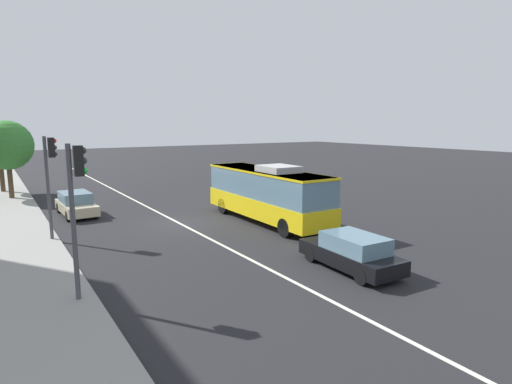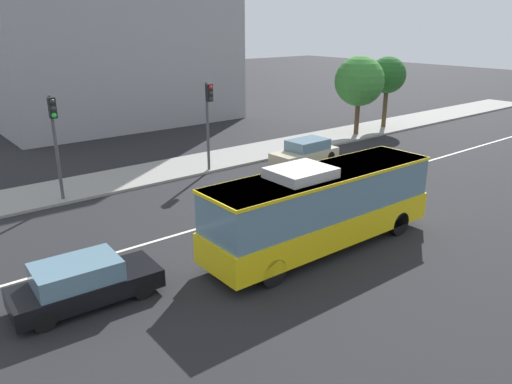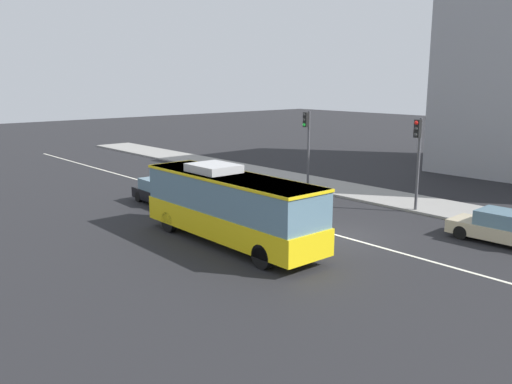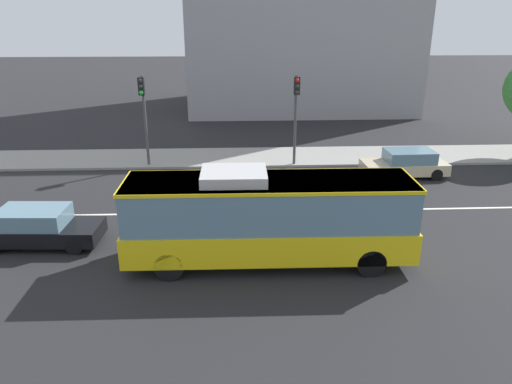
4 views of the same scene
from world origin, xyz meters
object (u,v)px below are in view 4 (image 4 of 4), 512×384
object	(u,v)px
transit_bus	(268,215)
sedan_black	(39,227)
sedan_beige	(406,164)
traffic_light_mid_block	(296,105)
traffic_light_near_corner	(143,106)

from	to	relation	value
transit_bus	sedan_black	xyz separation A→B (m)	(-8.67, 1.78, -1.09)
transit_bus	sedan_beige	distance (m)	12.31
sedan_black	traffic_light_mid_block	distance (m)	14.74
traffic_light_mid_block	sedan_black	bearing A→B (deg)	-49.75
transit_bus	sedan_black	bearing A→B (deg)	168.97
sedan_beige	sedan_black	distance (m)	18.35
sedan_black	transit_bus	bearing A→B (deg)	-8.86
sedan_black	traffic_light_mid_block	xyz separation A→B (m)	(10.97, 9.42, 2.84)
sedan_beige	traffic_light_near_corner	size ratio (longest dim) A/B	0.88
transit_bus	traffic_light_near_corner	bearing A→B (deg)	118.74
transit_bus	traffic_light_near_corner	world-z (taller)	traffic_light_near_corner
transit_bus	traffic_light_near_corner	size ratio (longest dim) A/B	1.93
sedan_beige	sedan_black	size ratio (longest dim) A/B	1.00
traffic_light_near_corner	traffic_light_mid_block	distance (m)	8.44
transit_bus	traffic_light_near_corner	distance (m)	13.11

